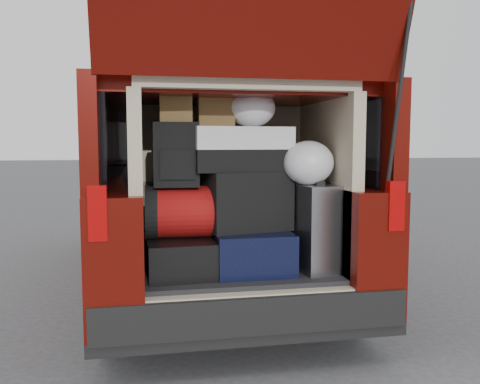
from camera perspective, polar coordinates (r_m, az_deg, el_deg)
The scene contains 14 objects.
ground at distance 3.47m, azimuth 0.37°, elevation -18.17°, with size 80.00×80.00×0.00m, color #3B3B3E.
minivan at distance 5.03m, azimuth -3.75°, elevation 0.01°, with size 1.90×5.35×2.77m.
load_floor at distance 3.62m, azimuth -0.50°, elevation -12.46°, with size 1.24×1.05×0.55m, color black.
black_hardshell at distance 3.34m, azimuth -6.91°, elevation -7.10°, with size 0.42×0.58×0.23m, color black.
navy_hardshell at distance 3.42m, azimuth 1.06°, elevation -6.46°, with size 0.50×0.61×0.27m, color black.
silver_roller at distance 3.40m, azimuth 8.31°, elevation -3.98°, with size 0.24×0.38×0.57m, color silver.
red_duffel at distance 3.33m, azimuth -6.11°, elevation -2.20°, with size 0.51×0.34×0.34m, color #9F100E.
black_soft_case at distance 3.38m, azimuth 0.78°, elevation -0.97°, with size 0.54×0.33×0.39m, color black.
backpack at distance 3.25m, azimuth -7.18°, elevation 4.18°, with size 0.29×0.17×0.41m, color black.
twotone_duffel at distance 3.37m, azimuth 0.01°, elevation 4.82°, with size 0.65×0.34×0.29m, color silver.
grocery_sack_lower at distance 3.28m, azimuth -7.16°, elevation 9.36°, with size 0.20×0.16×0.18m, color brown.
grocery_sack_upper at distance 3.38m, azimuth -2.84°, elevation 9.28°, with size 0.23×0.19×0.23m, color brown.
plastic_bag_center at distance 3.38m, azimuth 1.32°, elevation 9.41°, with size 0.31×0.29×0.25m, color white.
plastic_bag_right at distance 3.34m, azimuth 7.68°, elevation 3.27°, with size 0.33×0.31×0.29m, color white.
Camera 1 is at (-0.62, -3.11, 1.40)m, focal length 38.00 mm.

